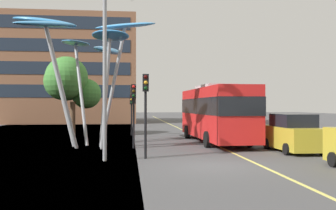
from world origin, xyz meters
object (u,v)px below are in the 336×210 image
traffic_light_kerb_far (134,102)px  traffic_light_island_mid (134,106)px  car_parked_far (247,125)px  traffic_light_kerb_near (146,98)px  traffic_light_opposite (131,106)px  red_bus (215,111)px  street_lamp (112,52)px  leaf_sculpture (84,43)px  car_parked_mid (293,134)px

traffic_light_kerb_far → traffic_light_island_mid: bearing=89.3°
car_parked_far → traffic_light_kerb_near: bearing=-130.9°
traffic_light_kerb_far → traffic_light_opposite: 9.43m
red_bus → street_lamp: size_ratio=1.43×
traffic_light_kerb_far → traffic_light_island_mid: 4.38m
leaf_sculpture → traffic_light_kerb_far: bearing=-28.0°
leaf_sculpture → car_parked_far: bearing=14.9°
car_parked_mid → red_bus: bearing=118.8°
traffic_light_kerb_near → street_lamp: bearing=-165.5°
traffic_light_kerb_near → car_parked_far: bearing=49.1°
car_parked_mid → traffic_light_island_mid: bearing=141.3°
street_lamp → leaf_sculpture: bearing=107.5°
street_lamp → car_parked_far: bearing=45.2°
traffic_light_kerb_far → street_lamp: size_ratio=0.48×
traffic_light_opposite → car_parked_far: 9.66m
red_bus → leaf_sculpture: size_ratio=1.18×
car_parked_far → street_lamp: street_lamp is taller
traffic_light_kerb_far → traffic_light_opposite: (-0.07, 9.43, -0.22)m
leaf_sculpture → red_bus: bearing=9.6°
leaf_sculpture → car_parked_mid: (11.43, -3.95, -5.31)m
red_bus → car_parked_far: 3.23m
traffic_light_kerb_near → car_parked_far: size_ratio=1.02×
traffic_light_kerb_far → car_parked_far: size_ratio=0.96×
traffic_light_opposite → car_parked_mid: size_ratio=0.78×
leaf_sculpture → traffic_light_kerb_near: (3.48, -5.87, -3.44)m
red_bus → traffic_light_kerb_near: traffic_light_kerb_near is taller
leaf_sculpture → car_parked_far: size_ratio=2.42×
traffic_light_island_mid → street_lamp: street_lamp is taller
red_bus → traffic_light_kerb_near: (-4.99, -7.31, 0.73)m
traffic_light_island_mid → traffic_light_opposite: (-0.12, 5.05, -0.01)m
traffic_light_opposite → traffic_light_island_mid: bearing=-88.6°
red_bus → car_parked_far: size_ratio=2.86×
traffic_light_kerb_near → car_parked_far: 11.82m
red_bus → traffic_light_opposite: (-5.57, 6.41, 0.35)m
red_bus → traffic_light_island_mid: 5.62m
traffic_light_kerb_near → traffic_light_island_mid: traffic_light_kerb_near is taller
leaf_sculpture → traffic_light_island_mid: (3.03, 2.79, -3.80)m
leaf_sculpture → traffic_light_island_mid: size_ratio=2.73×
street_lamp → traffic_light_opposite: bearing=86.2°
traffic_light_opposite → traffic_light_kerb_near: bearing=-87.6°
traffic_light_island_mid → red_bus: bearing=-14.0°
leaf_sculpture → traffic_light_kerb_near: 7.64m
traffic_light_opposite → street_lamp: bearing=-93.8°
traffic_light_kerb_far → traffic_light_opposite: traffic_light_kerb_far is taller
leaf_sculpture → traffic_light_island_mid: bearing=42.7°
traffic_light_kerb_near → traffic_light_island_mid: (-0.45, 8.66, -0.37)m
traffic_light_island_mid → traffic_light_opposite: size_ratio=1.01×
car_parked_mid → traffic_light_opposite: bearing=125.9°
traffic_light_opposite → traffic_light_kerb_far: bearing=-89.5°
traffic_light_kerb_near → street_lamp: size_ratio=0.51×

